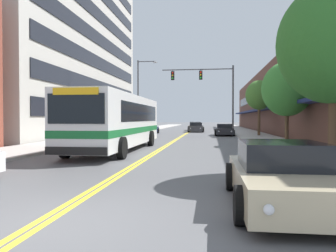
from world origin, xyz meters
TOP-DOWN VIEW (x-y plane):
  - ground_plane at (0.00, 37.00)m, footprint 240.00×240.00m
  - sidewalk_left at (-7.39, 37.00)m, footprint 3.78×106.00m
  - sidewalk_right at (7.39, 37.00)m, footprint 3.78×106.00m
  - centre_line at (0.00, 37.00)m, footprint 0.34×106.00m
  - office_tower_left at (-15.51, 30.43)m, footprint 12.08×31.69m
  - storefront_row_right at (13.50, 37.00)m, footprint 9.10×68.00m
  - city_bus at (-2.33, 12.72)m, footprint 2.95×11.75m
  - car_navy_parked_left_mid at (-4.39, 32.96)m, footprint 2.05×4.58m
  - car_silver_parked_left_far at (-4.26, 22.75)m, footprint 1.99×4.34m
  - car_beige_parked_right_foreground at (4.39, 1.56)m, footprint 2.18×4.60m
  - car_charcoal_parked_right_mid at (4.39, 30.11)m, footprint 2.04×4.70m
  - car_champagne_moving_lead at (0.64, 45.17)m, footprint 2.19×4.41m
  - car_dark_grey_moving_second at (1.00, 39.07)m, footprint 2.11×4.35m
  - traffic_signal_mast at (2.78, 28.60)m, footprint 7.40×0.38m
  - street_lamp_left_far at (-4.99, 31.22)m, footprint 2.35×0.28m
  - street_tree_right_near at (6.79, 5.59)m, footprint 3.52×3.52m
  - street_tree_right_mid at (8.11, 17.87)m, footprint 3.41×3.41m
  - street_tree_right_far at (7.77, 28.39)m, footprint 2.70×2.70m
  - fire_hydrant at (5.95, 7.88)m, footprint 0.30×0.22m

SIDE VIEW (x-z plane):
  - ground_plane at x=0.00m, z-range 0.00..0.00m
  - centre_line at x=0.00m, z-range 0.00..0.01m
  - sidewalk_left at x=-7.39m, z-range 0.00..0.13m
  - sidewalk_right at x=7.39m, z-range 0.00..0.13m
  - fire_hydrant at x=5.95m, z-range 0.13..0.99m
  - car_charcoal_parked_right_mid at x=4.39m, z-range -0.03..1.21m
  - car_navy_parked_left_mid at x=-4.39m, z-range -0.04..1.22m
  - car_dark_grey_moving_second at x=1.00m, z-range -0.03..1.24m
  - car_beige_parked_right_foreground at x=4.39m, z-range -0.05..1.27m
  - car_champagne_moving_lead at x=0.64m, z-range -0.04..1.26m
  - car_silver_parked_left_far at x=-4.26m, z-range -0.05..1.28m
  - city_bus at x=-2.33m, z-range 0.20..3.27m
  - street_tree_right_mid at x=8.11m, z-range 1.04..6.63m
  - storefront_row_right at x=13.50m, z-range 0.00..8.24m
  - street_tree_right_far at x=7.77m, z-range 1.39..6.92m
  - street_tree_right_near at x=6.79m, z-range 1.19..7.22m
  - street_lamp_left_far at x=-4.99m, z-range 0.77..9.23m
  - traffic_signal_mast at x=2.78m, z-range 1.57..8.83m
  - office_tower_left at x=-15.51m, z-range 0.00..24.16m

